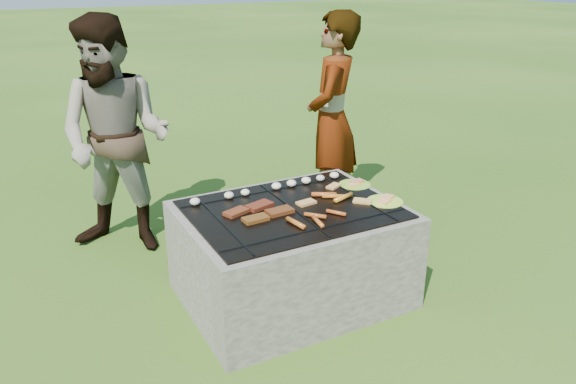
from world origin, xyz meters
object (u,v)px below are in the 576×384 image
object	(u,v)px
plate_far	(355,185)
plate_near	(385,202)
cook	(332,120)
fire_pit	(292,257)
bystander	(116,139)

from	to	relation	value
plate_far	plate_near	bearing A→B (deg)	-90.03
cook	fire_pit	bearing A→B (deg)	-1.61
cook	bystander	size ratio (longest dim) A/B	0.99
fire_pit	plate_far	bearing A→B (deg)	15.62
plate_near	bystander	bearing A→B (deg)	134.27
plate_far	plate_near	world-z (taller)	plate_near
plate_far	cook	size ratio (longest dim) A/B	0.15
plate_far	fire_pit	bearing A→B (deg)	-164.38
plate_near	bystander	distance (m)	1.91
fire_pit	plate_near	world-z (taller)	plate_near
plate_near	bystander	size ratio (longest dim) A/B	0.16
plate_near	bystander	world-z (taller)	bystander
fire_pit	plate_near	xyz separation A→B (m)	(0.56, -0.17, 0.33)
plate_near	cook	size ratio (longest dim) A/B	0.16
fire_pit	cook	xyz separation A→B (m)	(0.86, 0.94, 0.55)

